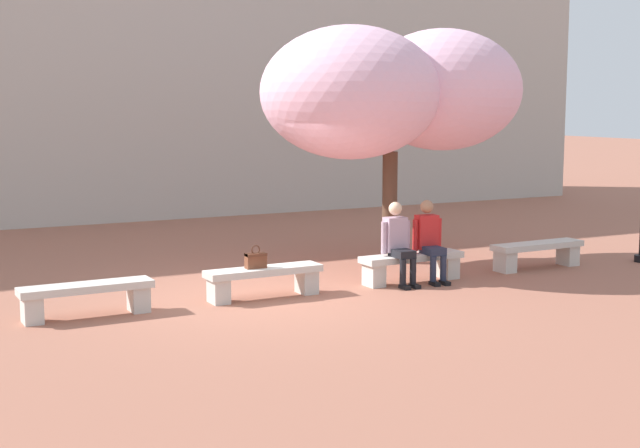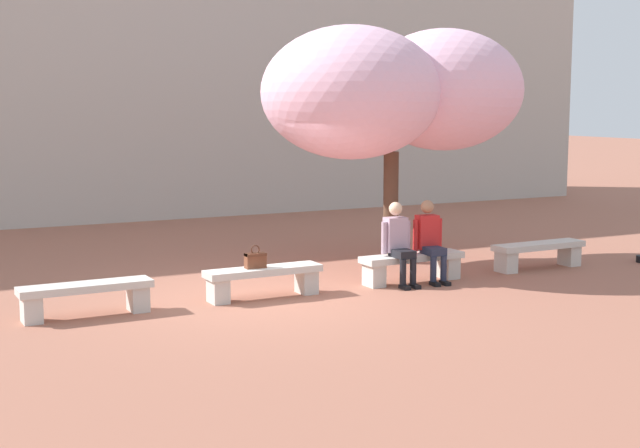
% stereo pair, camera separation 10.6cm
% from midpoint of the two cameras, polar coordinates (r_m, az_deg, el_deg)
% --- Properties ---
extents(ground_plane, '(100.00, 100.00, 0.00)m').
position_cam_midpoint_polar(ground_plane, '(13.04, -3.40, -4.74)').
color(ground_plane, '#9E604C').
extents(building_facade, '(28.00, 4.00, 9.28)m').
position_cam_midpoint_polar(building_facade, '(23.43, -14.60, 11.96)').
color(building_facade, '#B7B2A8').
rests_on(building_facade, ground).
extents(stone_bench_near_west, '(1.76, 0.46, 0.45)m').
position_cam_midpoint_polar(stone_bench_near_west, '(12.22, -14.51, -4.38)').
color(stone_bench_near_west, beige).
rests_on(stone_bench_near_west, ground).
extents(stone_bench_center, '(1.76, 0.46, 0.45)m').
position_cam_midpoint_polar(stone_bench_center, '(12.98, -3.41, -3.44)').
color(stone_bench_center, beige).
rests_on(stone_bench_center, ground).
extents(stone_bench_near_east, '(1.76, 0.46, 0.45)m').
position_cam_midpoint_polar(stone_bench_near_east, '(14.17, 6.13, -2.52)').
color(stone_bench_near_east, beige).
rests_on(stone_bench_near_east, ground).
extents(stone_bench_east_end, '(1.76, 0.46, 0.45)m').
position_cam_midpoint_polar(stone_bench_east_end, '(15.69, 14.00, -1.71)').
color(stone_bench_east_end, beige).
rests_on(stone_bench_east_end, ground).
extents(person_seated_left, '(0.51, 0.69, 1.29)m').
position_cam_midpoint_polar(person_seated_left, '(13.90, 5.25, -1.05)').
color(person_seated_left, black).
rests_on(person_seated_left, ground).
extents(person_seated_right, '(0.51, 0.71, 1.29)m').
position_cam_midpoint_polar(person_seated_right, '(14.22, 7.24, -0.88)').
color(person_seated_right, black).
rests_on(person_seated_right, ground).
extents(handbag, '(0.30, 0.15, 0.34)m').
position_cam_midpoint_polar(handbag, '(12.89, -3.93, -2.27)').
color(handbag, brown).
rests_on(handbag, stone_bench_center).
extents(cherry_tree_main, '(4.76, 3.21, 4.11)m').
position_cam_midpoint_polar(cherry_tree_main, '(15.51, 4.82, 8.42)').
color(cherry_tree_main, '#513828').
rests_on(cherry_tree_main, ground).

